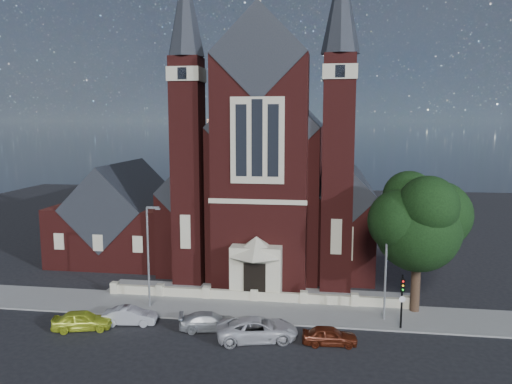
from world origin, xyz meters
TOP-DOWN VIEW (x-y plane):
  - ground at (0.00, 15.00)m, footprint 120.00×120.00m
  - pavement_strip at (0.00, 4.50)m, footprint 60.00×5.00m
  - forecourt_paving at (0.00, 8.50)m, footprint 26.00×3.00m
  - forecourt_wall at (0.00, 6.50)m, footprint 24.00×0.40m
  - church at (-0.00, 22.94)m, footprint 20.01×34.90m
  - parish_hall at (-16.00, 18.00)m, footprint 12.00×12.20m
  - street_tree at (12.60, 5.71)m, footprint 6.40×6.60m
  - street_lamp_left at (-7.91, 4.00)m, footprint 1.16×0.22m
  - street_lamp_right at (10.09, 4.00)m, footprint 1.16×0.22m
  - traffic_signal at (11.00, 2.43)m, footprint 0.28×0.42m
  - car_lime_van at (-11.19, -0.73)m, footprint 4.36×2.70m
  - car_silver_a at (-8.24, 0.66)m, footprint 3.96×1.83m
  - car_silver_b at (-2.32, 0.52)m, footprint 4.54×2.65m
  - car_white_suv at (1.23, -0.61)m, footprint 5.92×3.83m
  - car_dark_red at (6.03, -0.63)m, footprint 3.72×1.74m

SIDE VIEW (x-z plane):
  - ground at x=0.00m, z-range 0.00..0.00m
  - pavement_strip at x=0.00m, z-range -0.06..0.06m
  - forecourt_paving at x=0.00m, z-range -0.07..0.07m
  - forecourt_wall at x=0.00m, z-range -0.45..0.45m
  - car_dark_red at x=6.03m, z-range 0.00..1.23m
  - car_silver_b at x=-2.32m, z-range 0.00..1.24m
  - car_silver_a at x=-8.24m, z-range 0.00..1.26m
  - car_lime_van at x=-11.19m, z-range 0.00..1.39m
  - car_white_suv at x=1.23m, z-range 0.00..1.52m
  - traffic_signal at x=11.00m, z-range 0.58..4.58m
  - parish_hall at x=-16.00m, z-range -1.11..9.13m
  - street_lamp_left at x=-7.91m, z-range 0.55..8.64m
  - street_lamp_right at x=10.09m, z-range 0.55..8.64m
  - street_tree at x=12.60m, z-range 1.61..12.31m
  - church at x=0.00m, z-range -6.41..22.79m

